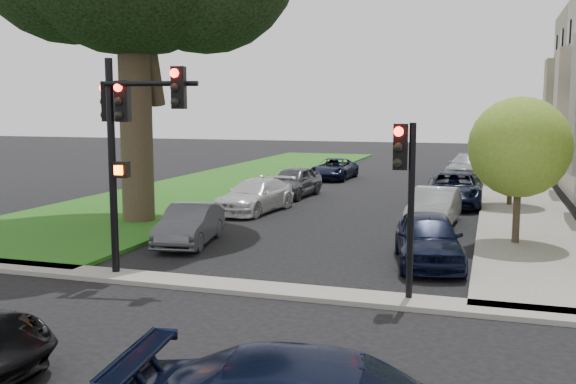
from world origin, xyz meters
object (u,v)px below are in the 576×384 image
(small_tree_b, at_px, (512,139))
(car_parked_6, at_px, (255,196))
(car_parked_2, at_px, (453,189))
(car_parked_5, at_px, (190,224))
(small_tree_a, at_px, (520,147))
(car_parked_1, at_px, (434,207))
(car_parked_4, at_px, (466,166))
(car_parked_7, at_px, (294,182))
(small_tree_c, at_px, (508,133))
(traffic_signal_secondary, at_px, (405,178))
(car_parked_8, at_px, (334,169))
(car_parked_0, at_px, (428,238))
(traffic_signal_main, at_px, (127,128))

(small_tree_b, height_order, car_parked_6, small_tree_b)
(car_parked_2, distance_m, car_parked_5, 13.37)
(small_tree_a, relative_size, car_parked_1, 1.10)
(car_parked_2, relative_size, car_parked_4, 1.09)
(car_parked_2, height_order, car_parked_7, car_parked_7)
(car_parked_4, height_order, car_parked_7, car_parked_7)
(small_tree_c, distance_m, car_parked_2, 9.58)
(traffic_signal_secondary, bearing_deg, car_parked_4, 89.45)
(small_tree_b, relative_size, car_parked_1, 1.06)
(car_parked_5, xyz_separation_m, car_parked_8, (-0.07, 19.77, -0.01))
(small_tree_b, height_order, car_parked_0, small_tree_b)
(traffic_signal_main, height_order, car_parked_1, traffic_signal_main)
(traffic_signal_main, distance_m, car_parked_5, 5.18)
(traffic_signal_main, distance_m, car_parked_8, 24.06)
(small_tree_a, distance_m, car_parked_4, 20.90)
(small_tree_b, xyz_separation_m, car_parked_0, (-2.41, -11.67, -2.28))
(car_parked_0, height_order, car_parked_1, car_parked_0)
(small_tree_b, bearing_deg, car_parked_6, -155.56)
(small_tree_a, relative_size, small_tree_c, 1.07)
(traffic_signal_secondary, relative_size, car_parked_7, 0.92)
(traffic_signal_main, height_order, car_parked_2, traffic_signal_main)
(traffic_signal_secondary, bearing_deg, car_parked_8, 107.13)
(small_tree_b, xyz_separation_m, car_parked_7, (-10.02, 0.25, -2.26))
(small_tree_b, distance_m, car_parked_7, 10.27)
(small_tree_b, height_order, car_parked_1, small_tree_b)
(car_parked_1, bearing_deg, small_tree_b, 68.13)
(traffic_signal_main, xyz_separation_m, car_parked_6, (-0.63, 10.75, -3.16))
(traffic_signal_main, distance_m, car_parked_4, 28.69)
(small_tree_c, bearing_deg, car_parked_5, -116.24)
(car_parked_4, bearing_deg, small_tree_b, -73.08)
(car_parked_5, bearing_deg, car_parked_6, 82.67)
(car_parked_4, relative_size, car_parked_6, 1.03)
(small_tree_b, distance_m, car_parked_6, 11.44)
(traffic_signal_main, distance_m, traffic_signal_secondary, 7.04)
(car_parked_7, xyz_separation_m, car_parked_8, (0.05, 8.21, -0.11))
(car_parked_1, height_order, car_parked_8, car_parked_1)
(traffic_signal_main, distance_m, car_parked_1, 12.23)
(traffic_signal_main, bearing_deg, car_parked_1, 54.83)
(traffic_signal_secondary, distance_m, car_parked_0, 4.29)
(traffic_signal_main, height_order, car_parked_4, traffic_signal_main)
(car_parked_5, height_order, car_parked_7, car_parked_7)
(small_tree_b, relative_size, traffic_signal_secondary, 1.13)
(car_parked_5, bearing_deg, traffic_signal_main, -95.22)
(small_tree_c, distance_m, car_parked_6, 16.99)
(car_parked_1, xyz_separation_m, car_parked_5, (-7.14, -5.59, -0.06))
(car_parked_2, bearing_deg, car_parked_5, -125.47)
(car_parked_5, height_order, car_parked_8, car_parked_5)
(small_tree_b, height_order, small_tree_c, small_tree_b)
(small_tree_b, relative_size, car_parked_7, 1.04)
(traffic_signal_secondary, bearing_deg, car_parked_6, 125.13)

